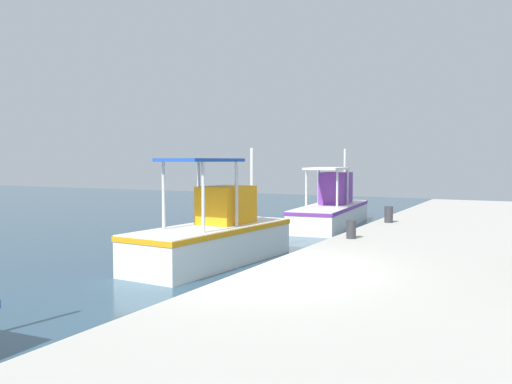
{
  "coord_description": "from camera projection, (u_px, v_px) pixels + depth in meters",
  "views": [
    {
      "loc": [
        -7.78,
        -4.09,
        2.56
      ],
      "look_at": [
        5.15,
        2.55,
        1.72
      ],
      "focal_mm": 38.01,
      "sensor_mm": 36.0,
      "label": 1
    }
  ],
  "objects": [
    {
      "name": "fishing_boat_third",
      "position": [
        214.0,
        236.0,
        13.5
      ],
      "size": [
        5.15,
        2.08,
        2.91
      ],
      "color": "white",
      "rests_on": "ground"
    },
    {
      "name": "mooring_bollard_third",
      "position": [
        389.0,
        214.0,
        15.39
      ],
      "size": [
        0.24,
        0.24,
        0.46
      ],
      "primitive_type": "cylinder",
      "color": "#333338",
      "rests_on": "quay_pier"
    },
    {
      "name": "fishing_boat_fourth",
      "position": [
        332.0,
        209.0,
        21.21
      ],
      "size": [
        6.53,
        2.29,
        3.06
      ],
      "color": "white",
      "rests_on": "ground"
    },
    {
      "name": "mooring_bollard_second",
      "position": [
        351.0,
        229.0,
        12.24
      ],
      "size": [
        0.22,
        0.22,
        0.42
      ],
      "primitive_type": "cylinder",
      "color": "#333338",
      "rests_on": "quay_pier"
    }
  ]
}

